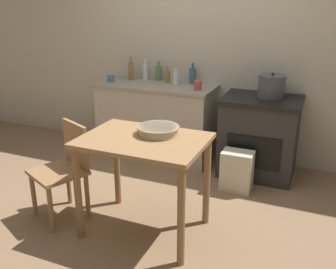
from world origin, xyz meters
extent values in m
plane|color=#896B4C|center=(0.00, 0.00, 0.00)|extent=(14.00, 14.00, 0.00)
cube|color=beige|center=(0.00, 1.58, 1.27)|extent=(8.00, 0.07, 2.55)
cube|color=#B2A893|center=(-0.46, 1.27, 0.42)|extent=(1.33, 0.56, 0.84)
cube|color=gray|center=(-0.46, 1.27, 0.86)|extent=(1.36, 0.59, 0.03)
cube|color=#2D2B28|center=(0.75, 1.24, 0.40)|extent=(0.76, 0.62, 0.80)
cube|color=black|center=(0.75, 1.24, 0.82)|extent=(0.80, 0.66, 0.04)
cube|color=black|center=(0.75, 0.93, 0.35)|extent=(0.53, 0.01, 0.34)
cube|color=#997047|center=(0.11, -0.21, 0.78)|extent=(0.94, 0.68, 0.03)
cylinder|color=olive|center=(-0.31, -0.50, 0.38)|extent=(0.06, 0.06, 0.76)
cylinder|color=olive|center=(0.53, -0.50, 0.38)|extent=(0.06, 0.06, 0.76)
cylinder|color=olive|center=(-0.31, 0.08, 0.38)|extent=(0.06, 0.06, 0.76)
cylinder|color=olive|center=(0.53, 0.08, 0.38)|extent=(0.06, 0.06, 0.76)
cube|color=#997047|center=(-0.64, -0.32, 0.42)|extent=(0.53, 0.53, 0.03)
cube|color=#997047|center=(-0.56, -0.15, 0.63)|extent=(0.34, 0.18, 0.38)
cylinder|color=#997047|center=(-0.86, -0.40, 0.20)|extent=(0.04, 0.04, 0.41)
cylinder|color=#997047|center=(-0.56, -0.54, 0.20)|extent=(0.04, 0.04, 0.41)
cylinder|color=#997047|center=(-0.72, -0.10, 0.20)|extent=(0.04, 0.04, 0.41)
cylinder|color=#997047|center=(-0.42, -0.24, 0.20)|extent=(0.04, 0.04, 0.41)
cube|color=beige|center=(0.63, 0.76, 0.20)|extent=(0.30, 0.21, 0.40)
cylinder|color=#4C4C51|center=(0.82, 1.28, 0.94)|extent=(0.27, 0.27, 0.21)
cylinder|color=#4C4C51|center=(0.82, 1.28, 1.06)|extent=(0.28, 0.28, 0.02)
sphere|color=black|center=(0.82, 1.28, 1.08)|extent=(0.02, 0.02, 0.02)
cylinder|color=tan|center=(0.18, -0.08, 0.83)|extent=(0.31, 0.31, 0.06)
cylinder|color=tan|center=(0.18, -0.08, 0.85)|extent=(0.33, 0.33, 0.01)
cylinder|color=olive|center=(-0.38, 1.39, 0.94)|extent=(0.06, 0.06, 0.14)
cylinder|color=olive|center=(-0.38, 1.39, 1.04)|extent=(0.02, 0.02, 0.05)
cylinder|color=olive|center=(-0.84, 1.37, 0.98)|extent=(0.06, 0.06, 0.20)
cylinder|color=olive|center=(-0.84, 1.37, 1.12)|extent=(0.02, 0.02, 0.08)
cylinder|color=silver|center=(-0.24, 1.32, 0.94)|extent=(0.07, 0.07, 0.14)
cylinder|color=silver|center=(-0.24, 1.32, 1.04)|extent=(0.03, 0.03, 0.05)
cylinder|color=#3D5675|center=(-0.09, 1.46, 0.96)|extent=(0.08, 0.08, 0.17)
cylinder|color=#3D5675|center=(-0.09, 1.46, 1.08)|extent=(0.03, 0.03, 0.07)
cylinder|color=#517F5B|center=(-0.53, 1.49, 0.95)|extent=(0.07, 0.07, 0.16)
cylinder|color=#517F5B|center=(-0.53, 1.49, 1.07)|extent=(0.03, 0.03, 0.06)
cylinder|color=silver|center=(-0.69, 1.46, 0.97)|extent=(0.07, 0.07, 0.19)
cylinder|color=silver|center=(-0.69, 1.46, 1.09)|extent=(0.03, 0.03, 0.07)
cylinder|color=#B74C42|center=(0.07, 1.17, 0.92)|extent=(0.08, 0.08, 0.10)
cylinder|color=#4C6B99|center=(-1.01, 1.19, 0.91)|extent=(0.09, 0.09, 0.08)
camera|label=1|loc=(1.31, -2.57, 1.77)|focal=40.00mm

